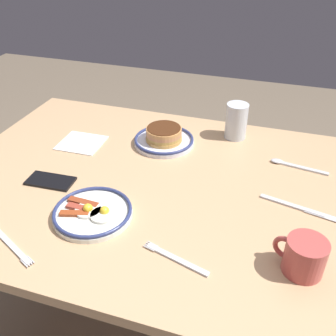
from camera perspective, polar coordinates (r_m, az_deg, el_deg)
ground_plane at (r=1.73m, az=-2.42°, el=-22.46°), size 6.00×6.00×0.00m
dining_table at (r=1.24m, az=-3.13°, el=-5.05°), size 1.25×0.94×0.75m
plate_near_main at (r=1.36m, az=-0.60°, el=4.51°), size 0.21×0.21×0.06m
plate_center_pancakes at (r=1.06m, az=-11.17°, el=-6.51°), size 0.22×0.22×0.04m
coffee_mug at (r=0.94m, az=19.58°, el=-12.22°), size 0.12×0.09×0.09m
drinking_glass at (r=1.41m, az=10.11°, el=6.66°), size 0.08×0.08×0.13m
cell_phone at (r=1.23m, az=-17.11°, el=-1.86°), size 0.15×0.08×0.01m
paper_napkin at (r=1.41m, az=-12.76°, el=3.67°), size 0.15×0.14×0.00m
fork_near at (r=0.94m, az=1.13°, el=-13.35°), size 0.18×0.07×0.01m
fork_far at (r=1.05m, az=-22.44°, el=-10.44°), size 0.19×0.10×0.01m
butter_knife at (r=1.13m, az=18.82°, el=-5.59°), size 0.22×0.06×0.01m
tea_spoon at (r=1.31m, az=17.82°, el=0.46°), size 0.18×0.05×0.01m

